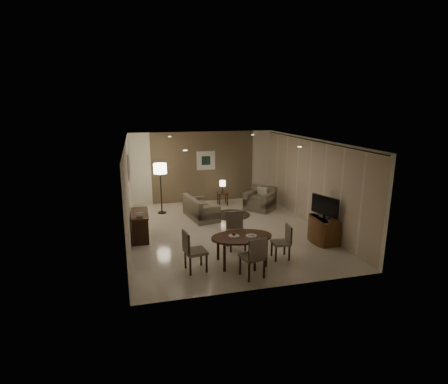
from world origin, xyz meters
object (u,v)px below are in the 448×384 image
object	(u,v)px
chair_far	(236,231)
side_table	(223,199)
chair_right	(281,242)
chair_near	(252,256)
console_desk	(140,226)
tv_cabinet	(324,230)
dining_table	(242,250)
armchair	(260,199)
floor_lamp	(161,189)
sofa	(201,208)
chair_left	(196,251)

from	to	relation	value
chair_far	side_table	world-z (taller)	chair_far
chair_right	chair_near	bearing A→B (deg)	-49.44
console_desk	tv_cabinet	size ratio (longest dim) A/B	1.33
chair_far	side_table	size ratio (longest dim) A/B	2.01
dining_table	armchair	bearing A→B (deg)	64.72
dining_table	chair_near	distance (m)	0.71
dining_table	chair_right	bearing A→B (deg)	1.60
floor_lamp	chair_near	bearing A→B (deg)	-73.08
tv_cabinet	dining_table	distance (m)	2.68
dining_table	armchair	size ratio (longest dim) A/B	1.58
chair_near	side_table	xyz separation A→B (m)	(0.73, 5.68, -0.24)
chair_right	sofa	distance (m)	3.83
chair_near	side_table	world-z (taller)	chair_near
chair_right	floor_lamp	size ratio (longest dim) A/B	0.48
chair_near	floor_lamp	bearing A→B (deg)	-85.91
console_desk	chair_far	distance (m)	2.80
chair_far	chair_left	world-z (taller)	chair_far
chair_right	floor_lamp	world-z (taller)	floor_lamp
chair_near	chair_far	size ratio (longest dim) A/B	0.99
chair_near	floor_lamp	size ratio (longest dim) A/B	0.55
console_desk	dining_table	bearing A→B (deg)	-44.10
floor_lamp	sofa	bearing A→B (deg)	-34.83
tv_cabinet	chair_left	distance (m)	3.80
console_desk	chair_left	xyz separation A→B (m)	(1.19, -2.35, 0.10)
console_desk	chair_near	world-z (taller)	chair_near
side_table	console_desk	bearing A→B (deg)	-138.21
tv_cabinet	dining_table	bearing A→B (deg)	-164.01
armchair	floor_lamp	world-z (taller)	floor_lamp
dining_table	chair_far	world-z (taller)	chair_far
chair_left	chair_right	world-z (taller)	chair_left
dining_table	chair_far	size ratio (longest dim) A/B	1.51
chair_near	armchair	size ratio (longest dim) A/B	1.04
chair_far	floor_lamp	distance (m)	4.01
armchair	chair_left	bearing A→B (deg)	-78.46
dining_table	armchair	distance (m)	4.47
chair_far	side_table	xyz separation A→B (m)	(0.65, 4.13, -0.24)
chair_far	armchair	distance (m)	3.66
chair_right	chair_left	bearing A→B (deg)	-82.22
chair_left	chair_near	bearing A→B (deg)	-125.75
tv_cabinet	chair_far	bearing A→B (deg)	177.26
sofa	chair_right	bearing A→B (deg)	-171.35
chair_left	sofa	world-z (taller)	chair_left
chair_far	sofa	world-z (taller)	chair_far
chair_left	armchair	distance (m)	5.14
console_desk	dining_table	size ratio (longest dim) A/B	0.82
chair_left	sofa	xyz separation A→B (m)	(0.81, 3.74, -0.12)
chair_right	console_desk	bearing A→B (deg)	-119.64
tv_cabinet	floor_lamp	bearing A→B (deg)	137.75
console_desk	sofa	size ratio (longest dim) A/B	0.79
tv_cabinet	armchair	distance (m)	3.37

